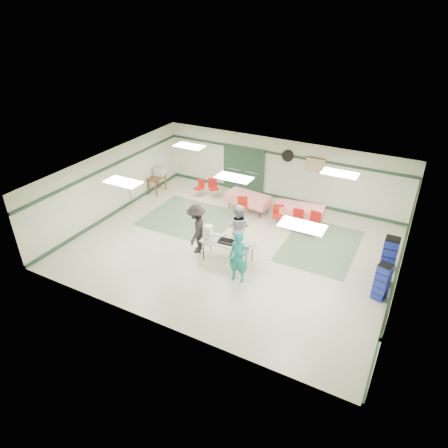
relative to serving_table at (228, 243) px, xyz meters
The scene contains 42 objects.
floor 1.18m from the serving_table, 105.62° to the left, with size 11.00×11.00×0.00m, color beige.
ceiling 2.20m from the serving_table, 105.62° to the left, with size 11.00×11.00×0.00m, color silver.
wall_back 5.45m from the serving_table, 92.68° to the left, with size 11.00×11.00×0.00m, color beige.
wall_front 3.66m from the serving_table, 94.03° to the right, with size 11.00×11.00×0.00m, color beige.
wall_left 5.86m from the serving_table, behind, with size 9.00×9.00×0.00m, color beige.
wall_right 5.36m from the serving_table, ahead, with size 9.00×9.00×0.00m, color beige.
trim_back 5.55m from the serving_table, 92.70° to the left, with size 11.00×0.06×0.10m, color #213C2A.
baseboard_back 5.42m from the serving_table, 92.70° to the left, with size 11.00×0.06×0.12m, color #213C2A.
trim_left 5.95m from the serving_table, behind, with size 9.00×0.06×0.10m, color #213C2A.
baseboard_left 5.83m from the serving_table, behind, with size 9.00×0.06×0.12m, color #213C2A.
trim_right 5.46m from the serving_table, ahead, with size 9.00×0.06×0.10m, color #213C2A.
baseboard_right 5.34m from the serving_table, ahead, with size 9.00×0.06×0.12m, color #213C2A.
green_patch_a 3.42m from the serving_table, 145.30° to the left, with size 3.50×3.00×0.01m, color #60805D.
green_patch_b 3.58m from the serving_table, 43.38° to the left, with size 2.50×3.50×0.01m, color #60805D.
double_door_left 5.89m from the serving_table, 114.65° to the left, with size 0.90×0.06×2.10m, color gray.
double_door_right 5.56m from the serving_table, 105.71° to the left, with size 0.90×0.06×2.10m, color gray.
door_frame 5.69m from the serving_table, 110.42° to the left, with size 2.00×0.03×2.15m, color #213C2A.
wall_fan 5.51m from the serving_table, 89.50° to the left, with size 0.50×0.50×0.10m, color black.
scroll_banner 5.61m from the serving_table, 76.88° to the left, with size 0.80×0.02×0.60m, color tan.
serving_table is the anchor object (origin of this frame).
sheet_tray_right 0.63m from the serving_table, ahead, with size 0.57×0.43×0.02m, color silver.
sheet_tray_mid 0.13m from the serving_table, 104.59° to the left, with size 0.54×0.41×0.02m, color silver.
sheet_tray_left 0.50m from the serving_table, 169.18° to the right, with size 0.54×0.41×0.02m, color silver.
baking_pan 0.11m from the serving_table, 112.46° to the right, with size 0.52×0.32×0.08m, color black.
foam_box_stack 0.85m from the serving_table, behind, with size 0.25×0.23×0.34m, color white.
volunteer_teal 1.14m from the serving_table, 45.70° to the right, with size 0.62×0.41×1.70m, color #128079.
volunteer_grey 0.86m from the serving_table, 91.82° to the left, with size 0.84×0.66×1.74m, color #95969B.
volunteer_dark 1.25m from the serving_table, behind, with size 1.17×0.67×1.81m, color black.
dining_table_a 3.85m from the serving_table, 70.72° to the left, with size 1.95×1.02×0.77m.
dining_table_b 3.75m from the serving_table, 104.36° to the left, with size 1.88×1.00×0.77m.
chair_a 3.38m from the serving_table, 65.44° to the left, with size 0.44×0.44×0.88m.
chair_b 3.13m from the serving_table, 78.77° to the left, with size 0.51×0.51×0.87m.
chair_c 3.69m from the serving_table, 56.43° to the left, with size 0.51×0.51×0.94m.
chair_d 3.20m from the serving_table, 106.93° to the left, with size 0.52×0.52×0.87m.
chair_loose_a 5.00m from the serving_table, 125.05° to the left, with size 0.58×0.58×0.88m.
chair_loose_b 5.21m from the serving_table, 131.41° to the left, with size 0.47×0.47×0.80m.
crate_stack_blue_a 4.91m from the serving_table, ahead, with size 0.37×0.37×1.21m, color #19249B.
crate_stack_red 5.38m from the serving_table, 24.45° to the left, with size 0.36×0.36×0.94m, color maroon.
crate_stack_blue_b 5.04m from the serving_table, 13.84° to the left, with size 0.42×0.42×1.64m, color #19249B.
printer_table 6.36m from the serving_table, 148.15° to the left, with size 0.56×0.85×0.74m.
office_printer 6.51m from the serving_table, 146.11° to the left, with size 0.45×0.39×0.36m, color #AFB0AB.
broom 5.71m from the serving_table, 163.97° to the left, with size 0.03×0.03×1.29m, color brown.
Camera 1 is at (5.41, -10.91, 7.89)m, focal length 32.00 mm.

